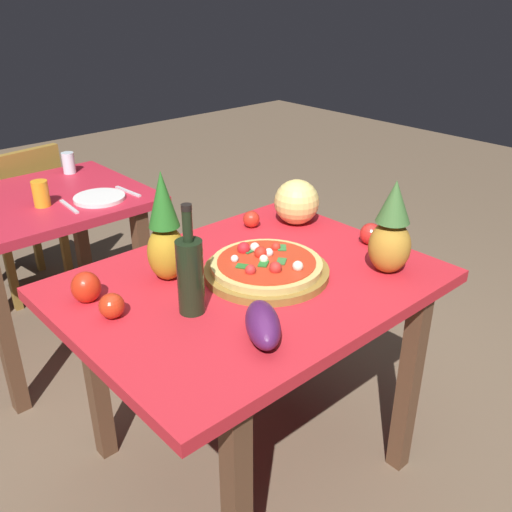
{
  "coord_description": "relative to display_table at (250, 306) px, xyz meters",
  "views": [
    {
      "loc": [
        -1.03,
        -1.17,
        1.62
      ],
      "look_at": [
        0.06,
        0.03,
        0.82
      ],
      "focal_mm": 39.26,
      "sensor_mm": 36.0,
      "label": 1
    }
  ],
  "objects": [
    {
      "name": "ground_plane",
      "position": [
        0.0,
        0.0,
        -0.67
      ],
      "size": [
        10.0,
        10.0,
        0.0
      ],
      "primitive_type": "plane",
      "color": "brown"
    },
    {
      "name": "display_table",
      "position": [
        0.0,
        0.0,
        0.0
      ],
      "size": [
        1.15,
        0.88,
        0.77
      ],
      "color": "brown",
      "rests_on": "ground_plane"
    },
    {
      "name": "background_table",
      "position": [
        -0.22,
        1.17,
        -0.03
      ],
      "size": [
        0.92,
        0.74,
        0.77
      ],
      "color": "brown",
      "rests_on": "ground_plane"
    },
    {
      "name": "dining_chair",
      "position": [
        -0.09,
        1.76,
        -0.18
      ],
      "size": [
        0.45,
        0.45,
        0.85
      ],
      "rotation": [
        0.0,
        0.0,
        3.27
      ],
      "color": "olive",
      "rests_on": "ground_plane"
    },
    {
      "name": "pizza_board",
      "position": [
        0.06,
        -0.02,
        0.11
      ],
      "size": [
        0.4,
        0.4,
        0.02
      ],
      "primitive_type": "cylinder",
      "color": "olive",
      "rests_on": "display_table"
    },
    {
      "name": "pizza",
      "position": [
        0.06,
        -0.01,
        0.14
      ],
      "size": [
        0.36,
        0.36,
        0.06
      ],
      "color": "tan",
      "rests_on": "pizza_board"
    },
    {
      "name": "wine_bottle",
      "position": [
        -0.25,
        -0.03,
        0.22
      ],
      "size": [
        0.08,
        0.08,
        0.33
      ],
      "color": "black",
      "rests_on": "display_table"
    },
    {
      "name": "pineapple_left",
      "position": [
        0.37,
        -0.26,
        0.24
      ],
      "size": [
        0.14,
        0.14,
        0.31
      ],
      "color": "#B8822B",
      "rests_on": "display_table"
    },
    {
      "name": "pineapple_right",
      "position": [
        -0.19,
        0.18,
        0.26
      ],
      "size": [
        0.12,
        0.12,
        0.36
      ],
      "color": "#B88B21",
      "rests_on": "display_table"
    },
    {
      "name": "melon",
      "position": [
        0.44,
        0.22,
        0.19
      ],
      "size": [
        0.17,
        0.17,
        0.17
      ],
      "primitive_type": "sphere",
      "color": "#EAD073",
      "rests_on": "display_table"
    },
    {
      "name": "bell_pepper",
      "position": [
        -0.44,
        0.22,
        0.14
      ],
      "size": [
        0.09,
        0.09,
        0.1
      ],
      "primitive_type": "ellipsoid",
      "color": "red",
      "rests_on": "display_table"
    },
    {
      "name": "eggplant",
      "position": [
        -0.19,
        -0.27,
        0.14
      ],
      "size": [
        0.19,
        0.22,
        0.09
      ],
      "primitive_type": "ellipsoid",
      "rotation": [
        0.0,
        0.0,
        0.97
      ],
      "color": "#4F1D52",
      "rests_on": "display_table"
    },
    {
      "name": "tomato_beside_pepper",
      "position": [
        0.5,
        -0.09,
        0.14
      ],
      "size": [
        0.08,
        0.08,
        0.08
      ],
      "primitive_type": "sphere",
      "color": "red",
      "rests_on": "display_table"
    },
    {
      "name": "tomato_by_bottle",
      "position": [
        -0.43,
        0.09,
        0.14
      ],
      "size": [
        0.07,
        0.07,
        0.07
      ],
      "primitive_type": "sphere",
      "color": "red",
      "rests_on": "display_table"
    },
    {
      "name": "tomato_near_board",
      "position": [
        0.28,
        0.31,
        0.13
      ],
      "size": [
        0.06,
        0.06,
        0.06
      ],
      "primitive_type": "sphere",
      "color": "red",
      "rests_on": "display_table"
    },
    {
      "name": "drinking_glass_juice",
      "position": [
        -0.22,
        1.07,
        0.15
      ],
      "size": [
        0.07,
        0.07,
        0.11
      ],
      "primitive_type": "cylinder",
      "color": "orange",
      "rests_on": "background_table"
    },
    {
      "name": "drinking_glass_water",
      "position": [
        0.07,
        1.41,
        0.15
      ],
      "size": [
        0.06,
        0.06,
        0.1
      ],
      "primitive_type": "cylinder",
      "color": "silver",
      "rests_on": "background_table"
    },
    {
      "name": "dinner_plate",
      "position": [
        -0.01,
        0.97,
        0.11
      ],
      "size": [
        0.22,
        0.22,
        0.02
      ],
      "primitive_type": "cylinder",
      "color": "white",
      "rests_on": "background_table"
    },
    {
      "name": "fork_utensil",
      "position": [
        -0.15,
        0.97,
        0.1
      ],
      "size": [
        0.03,
        0.18,
        0.01
      ],
      "primitive_type": "cube",
      "rotation": [
        0.0,
        0.0,
        -0.07
      ],
      "color": "silver",
      "rests_on": "background_table"
    },
    {
      "name": "knife_utensil",
      "position": [
        0.13,
        0.97,
        0.1
      ],
      "size": [
        0.03,
        0.18,
        0.01
      ],
      "primitive_type": "cube",
      "rotation": [
        0.0,
        0.0,
        0.07
      ],
      "color": "silver",
      "rests_on": "background_table"
    }
  ]
}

